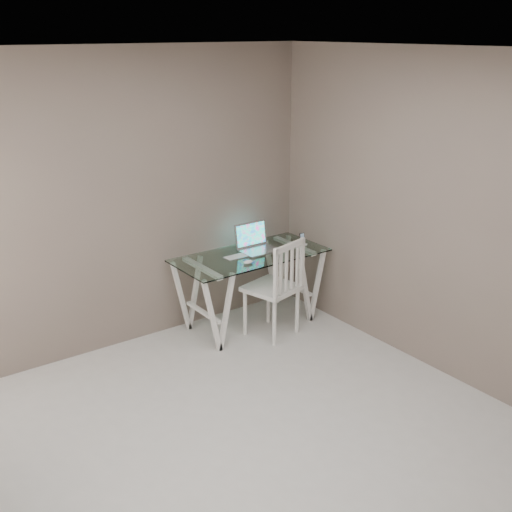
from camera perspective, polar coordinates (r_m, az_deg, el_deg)
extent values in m
plane|color=beige|center=(4.62, 0.81, -18.01)|extent=(4.50, 4.50, 0.00)
cube|color=white|center=(3.66, 1.02, 17.70)|extent=(4.00, 4.50, 0.02)
cube|color=#74655B|center=(5.81, -12.57, 4.48)|extent=(4.00, 0.02, 2.70)
cube|color=#74655B|center=(5.33, 18.40, 2.55)|extent=(0.02, 4.50, 2.70)
cube|color=silver|center=(6.22, -0.51, 0.07)|extent=(1.50, 0.70, 0.01)
cube|color=white|center=(6.08, -4.73, -4.31)|extent=(0.24, 0.62, 0.72)
cube|color=white|center=(6.67, 3.35, -2.06)|extent=(0.24, 0.62, 0.72)
cube|color=white|center=(6.13, 1.38, -2.86)|extent=(0.54, 0.54, 0.04)
cylinder|color=white|center=(6.00, 1.64, -5.99)|extent=(0.04, 0.04, 0.46)
cylinder|color=white|center=(6.27, 3.69, -4.88)|extent=(0.04, 0.04, 0.46)
cylinder|color=white|center=(6.21, -0.98, -5.07)|extent=(0.04, 0.04, 0.46)
cylinder|color=white|center=(6.46, 1.11, -4.04)|extent=(0.04, 0.04, 0.46)
cube|color=white|center=(5.93, 2.96, -1.12)|extent=(0.44, 0.14, 0.50)
cube|color=#B4B4B8|center=(6.31, 0.31, 0.49)|extent=(0.37, 0.26, 0.02)
cube|color=#19D899|center=(6.38, -0.47, 1.95)|extent=(0.37, 0.05, 0.25)
cube|color=silver|center=(6.16, -1.56, -0.02)|extent=(0.30, 0.13, 0.01)
ellipsoid|color=white|center=(5.98, -0.71, -0.54)|extent=(0.10, 0.06, 0.03)
cube|color=white|center=(6.51, 4.17, 1.06)|extent=(0.07, 0.07, 0.02)
cube|color=black|center=(6.50, 4.13, 1.59)|extent=(0.06, 0.03, 0.11)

